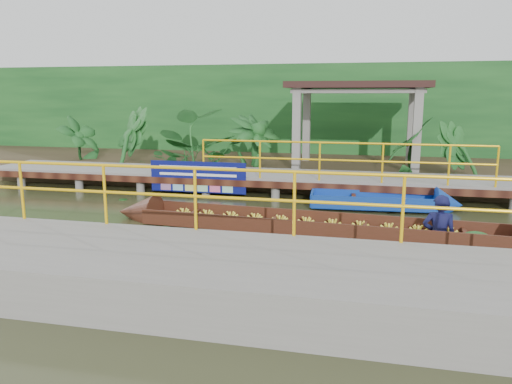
# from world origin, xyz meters

# --- Properties ---
(ground) EXTENTS (80.00, 80.00, 0.00)m
(ground) POSITION_xyz_m (0.00, 0.00, 0.00)
(ground) COLOR #31341A
(ground) RESTS_ON ground
(land_strip) EXTENTS (30.00, 8.00, 0.45)m
(land_strip) POSITION_xyz_m (0.00, 7.50, 0.23)
(land_strip) COLOR #2E2517
(land_strip) RESTS_ON ground
(far_dock) EXTENTS (16.00, 2.06, 1.66)m
(far_dock) POSITION_xyz_m (0.02, 3.43, 0.48)
(far_dock) COLOR slate
(far_dock) RESTS_ON ground
(near_dock) EXTENTS (18.00, 2.40, 1.73)m
(near_dock) POSITION_xyz_m (1.00, -4.20, 0.30)
(near_dock) COLOR slate
(near_dock) RESTS_ON ground
(pavilion) EXTENTS (4.40, 3.00, 3.00)m
(pavilion) POSITION_xyz_m (3.00, 6.30, 2.82)
(pavilion) COLOR slate
(pavilion) RESTS_ON ground
(foliage_backdrop) EXTENTS (30.00, 0.80, 4.00)m
(foliage_backdrop) POSITION_xyz_m (0.00, 10.00, 2.00)
(foliage_backdrop) COLOR #144019
(foliage_backdrop) RESTS_ON ground
(vendor_boat) EXTENTS (9.35, 1.54, 2.12)m
(vendor_boat) POSITION_xyz_m (2.86, -0.51, 0.25)
(vendor_boat) COLOR #391D0F
(vendor_boat) RESTS_ON ground
(moored_blue_boat) EXTENTS (3.71, 1.20, 0.87)m
(moored_blue_boat) POSITION_xyz_m (4.52, 2.09, 0.16)
(moored_blue_boat) COLOR navy
(moored_blue_boat) RESTS_ON ground
(blue_banner) EXTENTS (2.76, 0.04, 0.86)m
(blue_banner) POSITION_xyz_m (-1.15, 2.48, 0.56)
(blue_banner) COLOR #0B105C
(blue_banner) RESTS_ON ground
(tropical_plants) EXTENTS (14.55, 1.55, 1.94)m
(tropical_plants) POSITION_xyz_m (-0.60, 5.30, 1.42)
(tropical_plants) COLOR #144019
(tropical_plants) RESTS_ON ground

